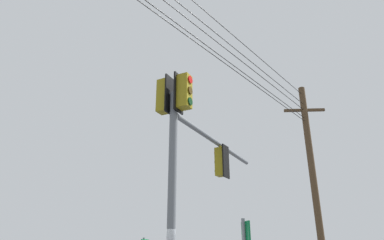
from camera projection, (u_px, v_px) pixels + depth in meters
signal_mast_assembly at (191, 152)px, 8.92m from camera, size 4.41×4.36×6.31m
utility_pole_wooden at (314, 183)px, 15.10m from camera, size 1.84×0.81×9.64m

